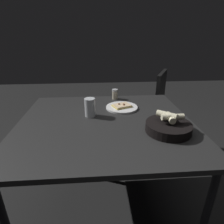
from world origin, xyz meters
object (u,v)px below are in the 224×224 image
beer_glass (90,109)px  chair_far (149,106)px  dining_table (105,128)px  pizza_plate (122,107)px  pepper_shaker (115,95)px  bread_basket (168,126)px

beer_glass → chair_far: 1.03m
chair_far → dining_table: bearing=147.1°
pizza_plate → chair_far: chair_far is taller
pepper_shaker → bread_basket: bearing=-156.8°
bread_basket → chair_far: (1.01, -0.17, -0.27)m
pizza_plate → pepper_shaker: pepper_shaker is taller
bread_basket → beer_glass: (0.26, 0.48, 0.02)m
dining_table → chair_far: chair_far is taller
bread_basket → pepper_shaker: bread_basket is taller
pizza_plate → beer_glass: bearing=118.1°
chair_far → beer_glass: bearing=139.2°
beer_glass → chair_far: chair_far is taller
pizza_plate → pepper_shaker: bearing=8.4°
pizza_plate → bread_basket: size_ratio=0.91×
dining_table → bread_basket: size_ratio=4.27×
pizza_plate → beer_glass: (-0.13, 0.24, 0.05)m
pepper_shaker → chair_far: 0.65m
bread_basket → pepper_shaker: (0.62, 0.27, 0.00)m
beer_glass → pepper_shaker: 0.42m
dining_table → pizza_plate: bearing=-32.3°
pizza_plate → bread_basket: (-0.40, -0.23, 0.03)m
pizza_plate → chair_far: size_ratio=0.27×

